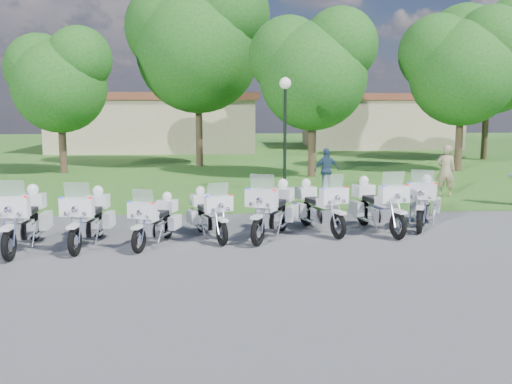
{
  "coord_description": "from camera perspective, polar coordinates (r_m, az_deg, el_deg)",
  "views": [
    {
      "loc": [
        -1.13,
        -14.13,
        3.32
      ],
      "look_at": [
        -0.25,
        1.2,
        0.95
      ],
      "focal_mm": 40.0,
      "sensor_mm": 36.0,
      "label": 1
    }
  ],
  "objects": [
    {
      "name": "motorcycle_2",
      "position": [
        13.81,
        -9.99,
        -2.73
      ],
      "size": [
        1.13,
        2.05,
        1.43
      ],
      "rotation": [
        0.0,
        0.0,
        2.81
      ],
      "color": "black",
      "rests_on": "ground"
    },
    {
      "name": "building_west",
      "position": [
        42.43,
        -9.93,
        6.96
      ],
      "size": [
        14.56,
        8.32,
        4.1
      ],
      "color": "tan",
      "rests_on": "ground"
    },
    {
      "name": "tree_4",
      "position": [
        37.24,
        22.23,
        12.82
      ],
      "size": [
        7.21,
        6.15,
        9.61
      ],
      "color": "#38281C",
      "rests_on": "ground"
    },
    {
      "name": "grass_lawn",
      "position": [
        41.28,
        -1.7,
        4.17
      ],
      "size": [
        100.0,
        48.0,
        0.01
      ],
      "primitive_type": "cube",
      "color": "#376921",
      "rests_on": "ground"
    },
    {
      "name": "ground",
      "position": [
        14.56,
        1.26,
        -4.41
      ],
      "size": [
        100.0,
        100.0,
        0.0
      ],
      "primitive_type": "plane",
      "color": "#5A5A5F",
      "rests_on": "ground"
    },
    {
      "name": "motorcycle_4",
      "position": [
        14.33,
        1.68,
        -1.74
      ],
      "size": [
        1.47,
        2.34,
        1.69
      ],
      "rotation": [
        0.0,
        0.0,
        2.71
      ],
      "color": "black",
      "rests_on": "ground"
    },
    {
      "name": "bystander_a",
      "position": [
        21.67,
        18.44,
        2.01
      ],
      "size": [
        0.76,
        0.59,
        1.87
      ],
      "primitive_type": "imported",
      "rotation": [
        0.0,
        0.0,
        2.92
      ],
      "color": "tan",
      "rests_on": "ground"
    },
    {
      "name": "motorcycle_1",
      "position": [
        14.04,
        -16.36,
        -2.44
      ],
      "size": [
        0.92,
        2.4,
        1.61
      ],
      "rotation": [
        0.0,
        0.0,
        3.05
      ],
      "color": "black",
      "rests_on": "ground"
    },
    {
      "name": "tree_3",
      "position": [
        30.21,
        19.9,
        12.05
      ],
      "size": [
        6.02,
        5.14,
        8.03
      ],
      "color": "#38281C",
      "rests_on": "ground"
    },
    {
      "name": "tree_1",
      "position": [
        30.97,
        -5.96,
        14.99
      ],
      "size": [
        7.58,
        6.47,
        10.11
      ],
      "color": "#38281C",
      "rests_on": "ground"
    },
    {
      "name": "motorcycle_0",
      "position": [
        14.19,
        -22.21,
        -2.45
      ],
      "size": [
        0.86,
        2.56,
        1.72
      ],
      "rotation": [
        0.0,
        0.0,
        3.17
      ],
      "color": "black",
      "rests_on": "ground"
    },
    {
      "name": "bystander_c",
      "position": [
        21.79,
        7.07,
        2.17
      ],
      "size": [
        1.04,
        0.6,
        1.67
      ],
      "primitive_type": "imported",
      "rotation": [
        0.0,
        0.0,
        3.35
      ],
      "color": "navy",
      "rests_on": "ground"
    },
    {
      "name": "motorcycle_7",
      "position": [
        16.25,
        16.43,
        -0.91
      ],
      "size": [
        1.42,
        2.29,
        1.64
      ],
      "rotation": [
        0.0,
        0.0,
        2.72
      ],
      "color": "black",
      "rests_on": "ground"
    },
    {
      "name": "motorcycle_3",
      "position": [
        14.32,
        -4.71,
        -2.13
      ],
      "size": [
        1.2,
        2.1,
        1.48
      ],
      "rotation": [
        0.0,
        0.0,
        3.5
      ],
      "color": "black",
      "rests_on": "ground"
    },
    {
      "name": "motorcycle_5",
      "position": [
        15.1,
        6.31,
        -1.41
      ],
      "size": [
        1.28,
        2.27,
        1.59
      ],
      "rotation": [
        0.0,
        0.0,
        3.48
      ],
      "color": "black",
      "rests_on": "ground"
    },
    {
      "name": "motorcycle_6",
      "position": [
        15.35,
        12.04,
        -1.25
      ],
      "size": [
        1.2,
        2.45,
        1.67
      ],
      "rotation": [
        0.0,
        0.0,
        3.39
      ],
      "color": "black",
      "rests_on": "ground"
    },
    {
      "name": "lamp_post",
      "position": [
        21.66,
        2.93,
        8.57
      ],
      "size": [
        0.44,
        0.44,
        4.31
      ],
      "color": "black",
      "rests_on": "ground"
    },
    {
      "name": "tree_2",
      "position": [
        26.36,
        5.63,
        12.43
      ],
      "size": [
        5.69,
        4.86,
        7.59
      ],
      "color": "#38281C",
      "rests_on": "ground"
    },
    {
      "name": "tree_0",
      "position": [
        29.17,
        -19.15,
        10.82
      ],
      "size": [
        5.22,
        4.45,
        6.95
      ],
      "color": "#38281C",
      "rests_on": "ground"
    },
    {
      "name": "building_east",
      "position": [
        45.78,
        12.19,
        7.02
      ],
      "size": [
        11.44,
        7.28,
        4.1
      ],
      "color": "tan",
      "rests_on": "ground"
    }
  ]
}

